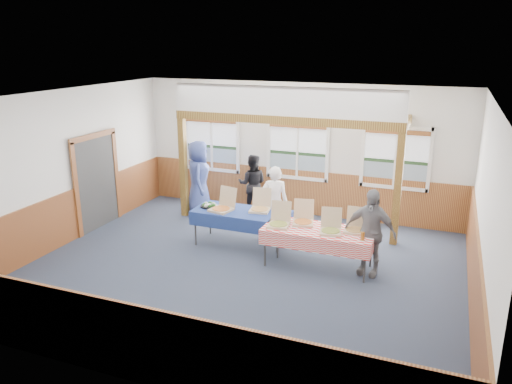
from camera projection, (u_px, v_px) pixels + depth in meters
floor at (243, 269)px, 9.40m from camera, size 8.00×8.00×0.00m
ceiling at (241, 97)px, 8.47m from camera, size 8.00×8.00×0.00m
wall_back at (298, 150)px, 12.06m from camera, size 8.00×0.00×8.00m
wall_front at (126, 266)px, 5.82m from camera, size 8.00×0.00×8.00m
wall_left at (64, 168)px, 10.33m from camera, size 0.00×8.00×8.00m
wall_right at (485, 215)px, 7.55m from camera, size 0.00×8.00×8.00m
wainscot_back at (297, 191)px, 12.34m from camera, size 7.98×0.05×1.10m
wainscot_front at (134, 343)px, 6.15m from camera, size 7.98×0.05×1.10m
wainscot_left at (71, 216)px, 10.62m from camera, size 0.05×6.98×1.10m
wainscot_right at (475, 277)px, 7.86m from camera, size 0.05×6.98×1.10m
cased_opening at (96, 183)px, 11.28m from camera, size 0.06×1.30×2.10m
window_left at (212, 140)px, 12.80m from camera, size 1.56×0.10×1.46m
window_mid at (298, 147)px, 12.00m from camera, size 1.56×0.10×1.46m
window_right at (396, 154)px, 11.20m from camera, size 1.56×0.10×1.46m
post_left at (183, 168)px, 11.97m from camera, size 0.15×0.15×2.40m
post_right at (398, 189)px, 10.24m from camera, size 0.15×0.15×2.40m
cross_beam at (283, 120)px, 10.73m from camera, size 5.15×0.18×0.18m
table_left at (242, 213)px, 10.31m from camera, size 2.00×0.88×0.76m
table_right at (319, 232)px, 9.31m from camera, size 2.22×1.47×0.76m
pizza_box_a at (222, 207)px, 10.31m from camera, size 0.50×0.57×0.45m
pizza_box_b at (260, 208)px, 10.30m from camera, size 0.46×0.53×0.43m
pizza_box_c at (279, 222)px, 9.45m from camera, size 0.44×0.52×0.43m
pizza_box_d at (303, 220)px, 9.57m from camera, size 0.49×0.55×0.42m
pizza_box_e at (331, 229)px, 9.12m from camera, size 0.46×0.53×0.41m
pizza_box_f at (355, 228)px, 9.18m from camera, size 0.39×0.47×0.41m
veggie_tray at (209, 205)px, 10.54m from camera, size 0.37×0.37×0.09m
drink_glass at (363, 236)px, 8.76m from camera, size 0.07×0.07×0.15m
woman_white at (274, 202)px, 10.73m from camera, size 0.66×0.52×1.60m
woman_black at (252, 184)px, 12.31m from camera, size 0.83×0.71×1.47m
man_blue at (199, 177)px, 12.24m from camera, size 0.89×1.05×1.82m
person_grey at (370, 232)px, 9.00m from camera, size 1.00×0.54×1.62m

